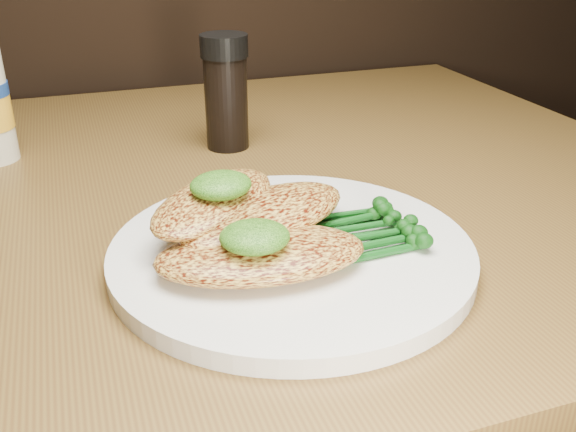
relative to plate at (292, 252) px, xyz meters
name	(u,v)px	position (x,y,z in m)	size (l,w,h in m)	color
plate	(292,252)	(0.00, 0.00, 0.00)	(0.29, 0.29, 0.02)	white
chicken_front	(261,254)	(-0.03, -0.03, 0.02)	(0.16, 0.08, 0.03)	gold
chicken_mid	(264,214)	(-0.02, 0.02, 0.03)	(0.16, 0.08, 0.02)	gold
chicken_back	(214,202)	(-0.05, 0.04, 0.04)	(0.14, 0.07, 0.02)	gold
pesto_front	(255,237)	(-0.04, -0.04, 0.04)	(0.05, 0.05, 0.02)	#0D3407
pesto_back	(221,185)	(-0.05, 0.03, 0.05)	(0.05, 0.05, 0.02)	#0D3407
broccolini_bundle	(345,228)	(0.04, -0.01, 0.02)	(0.14, 0.10, 0.02)	#104914
pepper_grinder	(226,93)	(0.02, 0.28, 0.06)	(0.05, 0.05, 0.13)	black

